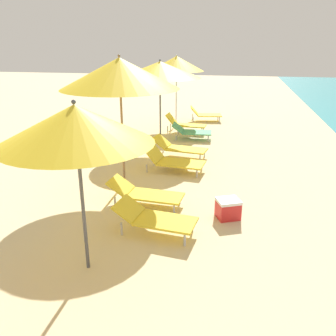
{
  "coord_description": "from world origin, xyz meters",
  "views": [
    {
      "loc": [
        2.72,
        2.65,
        3.13
      ],
      "look_at": [
        1.6,
        8.17,
        1.12
      ],
      "focal_mm": 37.43,
      "sensor_mm": 36.0,
      "label": 1
    }
  ],
  "objects_px": {
    "umbrella_fourth": "(120,73)",
    "umbrella_fifth": "(160,70)",
    "lounger_fourth_inland": "(145,193)",
    "cooler_box": "(228,209)",
    "lounger_fifth_inland": "(179,147)",
    "lounger_fourth_shoreside": "(173,160)",
    "lounger_farthest_shoreside": "(205,114)",
    "umbrella_farthest": "(177,64)",
    "lounger_fifth_shoreside": "(191,131)",
    "umbrella_third": "(76,124)",
    "lounger_farthest_inland": "(185,124)",
    "lounger_third_shoreside": "(154,218)"
  },
  "relations": [
    {
      "from": "umbrella_fourth",
      "to": "umbrella_fifth",
      "type": "distance_m",
      "value": 3.46
    },
    {
      "from": "lounger_fourth_inland",
      "to": "cooler_box",
      "type": "height_order",
      "value": "lounger_fourth_inland"
    },
    {
      "from": "umbrella_fifth",
      "to": "lounger_fifth_inland",
      "type": "xyz_separation_m",
      "value": [
        0.81,
        -1.13,
        -2.09
      ]
    },
    {
      "from": "lounger_fourth_shoreside",
      "to": "lounger_farthest_shoreside",
      "type": "relative_size",
      "value": 1.11
    },
    {
      "from": "lounger_fifth_inland",
      "to": "lounger_farthest_shoreside",
      "type": "relative_size",
      "value": 1.16
    },
    {
      "from": "lounger_fourth_shoreside",
      "to": "umbrella_farthest",
      "type": "distance_m",
      "value": 5.88
    },
    {
      "from": "lounger_fifth_shoreside",
      "to": "cooler_box",
      "type": "height_order",
      "value": "lounger_fifth_shoreside"
    },
    {
      "from": "umbrella_fifth",
      "to": "lounger_fourth_inland",
      "type": "bearing_deg",
      "value": -81.45
    },
    {
      "from": "umbrella_fourth",
      "to": "umbrella_third",
      "type": "bearing_deg",
      "value": -81.19
    },
    {
      "from": "lounger_fourth_shoreside",
      "to": "cooler_box",
      "type": "distance_m",
      "value": 2.79
    },
    {
      "from": "lounger_fifth_inland",
      "to": "lounger_farthest_shoreside",
      "type": "xyz_separation_m",
      "value": [
        0.23,
        5.17,
        0.01
      ]
    },
    {
      "from": "lounger_fifth_shoreside",
      "to": "lounger_fifth_inland",
      "type": "relative_size",
      "value": 0.85
    },
    {
      "from": "lounger_fourth_inland",
      "to": "umbrella_farthest",
      "type": "height_order",
      "value": "umbrella_farthest"
    },
    {
      "from": "umbrella_third",
      "to": "lounger_farthest_shoreside",
      "type": "bearing_deg",
      "value": 86.64
    },
    {
      "from": "umbrella_third",
      "to": "lounger_fifth_shoreside",
      "type": "xyz_separation_m",
      "value": [
        0.48,
        7.62,
        -1.87
      ]
    },
    {
      "from": "cooler_box",
      "to": "umbrella_fourth",
      "type": "bearing_deg",
      "value": 152.93
    },
    {
      "from": "lounger_fourth_inland",
      "to": "lounger_farthest_inland",
      "type": "bearing_deg",
      "value": 95.67
    },
    {
      "from": "lounger_fifth_shoreside",
      "to": "umbrella_farthest",
      "type": "xyz_separation_m",
      "value": [
        -0.92,
        2.14,
        2.11
      ]
    },
    {
      "from": "umbrella_farthest",
      "to": "lounger_farthest_shoreside",
      "type": "xyz_separation_m",
      "value": [
        1.07,
        0.98,
        -2.09
      ]
    },
    {
      "from": "lounger_fourth_inland",
      "to": "lounger_farthest_inland",
      "type": "xyz_separation_m",
      "value": [
        -0.16,
        6.26,
        0.08
      ]
    },
    {
      "from": "lounger_fourth_shoreside",
      "to": "lounger_fifth_inland",
      "type": "distance_m",
      "value": 1.23
    },
    {
      "from": "lounger_fifth_inland",
      "to": "lounger_fourth_inland",
      "type": "bearing_deg",
      "value": -83.87
    },
    {
      "from": "umbrella_third",
      "to": "lounger_fourth_inland",
      "type": "distance_m",
      "value": 2.97
    },
    {
      "from": "lounger_fourth_inland",
      "to": "lounger_farthest_inland",
      "type": "height_order",
      "value": "lounger_farthest_inland"
    },
    {
      "from": "umbrella_fifth",
      "to": "umbrella_farthest",
      "type": "height_order",
      "value": "umbrella_farthest"
    },
    {
      "from": "umbrella_fifth",
      "to": "cooler_box",
      "type": "bearing_deg",
      "value": -63.36
    },
    {
      "from": "lounger_fourth_shoreside",
      "to": "lounger_farthest_inland",
      "type": "xyz_separation_m",
      "value": [
        -0.35,
        4.18,
        0.04
      ]
    },
    {
      "from": "umbrella_fourth",
      "to": "lounger_fourth_inland",
      "type": "height_order",
      "value": "umbrella_fourth"
    },
    {
      "from": "umbrella_fourth",
      "to": "lounger_fifth_inland",
      "type": "distance_m",
      "value": 3.35
    },
    {
      "from": "umbrella_fifth",
      "to": "lounger_fifth_inland",
      "type": "bearing_deg",
      "value": -54.55
    },
    {
      "from": "lounger_fifth_inland",
      "to": "lounger_farthest_inland",
      "type": "relative_size",
      "value": 1.1
    },
    {
      "from": "lounger_farthest_shoreside",
      "to": "lounger_farthest_inland",
      "type": "height_order",
      "value": "lounger_farthest_inland"
    },
    {
      "from": "lounger_farthest_inland",
      "to": "umbrella_fifth",
      "type": "bearing_deg",
      "value": -103.71
    },
    {
      "from": "umbrella_fourth",
      "to": "cooler_box",
      "type": "relative_size",
      "value": 5.57
    },
    {
      "from": "lounger_farthest_shoreside",
      "to": "umbrella_fourth",
      "type": "bearing_deg",
      "value": -108.34
    },
    {
      "from": "umbrella_fourth",
      "to": "lounger_fifth_inland",
      "type": "relative_size",
      "value": 1.79
    },
    {
      "from": "umbrella_third",
      "to": "umbrella_farthest",
      "type": "distance_m",
      "value": 9.77
    },
    {
      "from": "lounger_fifth_shoreside",
      "to": "lounger_fifth_inland",
      "type": "bearing_deg",
      "value": -95.86
    },
    {
      "from": "lounger_fifth_inland",
      "to": "lounger_fourth_shoreside",
      "type": "bearing_deg",
      "value": -79.1
    },
    {
      "from": "lounger_fourth_inland",
      "to": "umbrella_fifth",
      "type": "bearing_deg",
      "value": 102.76
    },
    {
      "from": "lounger_farthest_shoreside",
      "to": "cooler_box",
      "type": "xyz_separation_m",
      "value": [
        1.33,
        -8.74,
        -0.11
      ]
    },
    {
      "from": "lounger_third_shoreside",
      "to": "lounger_farthest_inland",
      "type": "bearing_deg",
      "value": 101.69
    },
    {
      "from": "umbrella_third",
      "to": "lounger_fifth_inland",
      "type": "height_order",
      "value": "umbrella_third"
    },
    {
      "from": "lounger_third_shoreside",
      "to": "lounger_fourth_inland",
      "type": "relative_size",
      "value": 0.94
    },
    {
      "from": "lounger_third_shoreside",
      "to": "umbrella_farthest",
      "type": "height_order",
      "value": "umbrella_farthest"
    },
    {
      "from": "umbrella_fourth",
      "to": "lounger_third_shoreside",
      "type": "bearing_deg",
      "value": -59.31
    },
    {
      "from": "lounger_farthest_inland",
      "to": "lounger_fourth_shoreside",
      "type": "bearing_deg",
      "value": -83.31
    },
    {
      "from": "umbrella_third",
      "to": "lounger_fifth_inland",
      "type": "bearing_deg",
      "value": 85.88
    },
    {
      "from": "lounger_farthest_shoreside",
      "to": "lounger_farthest_inland",
      "type": "bearing_deg",
      "value": -113.11
    },
    {
      "from": "umbrella_third",
      "to": "umbrella_farthest",
      "type": "bearing_deg",
      "value": 92.59
    }
  ]
}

